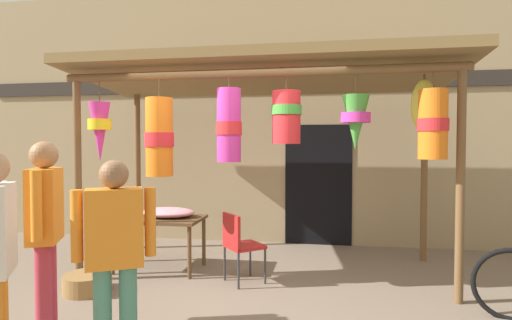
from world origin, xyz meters
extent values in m
plane|color=#756656|center=(0.00, 0.00, 0.00)|extent=(30.00, 30.00, 0.00)
cube|color=#9E8966|center=(0.00, 2.74, 2.18)|extent=(11.43, 0.25, 4.35)
cube|color=#2D2823|center=(0.00, 2.59, 2.70)|extent=(10.29, 0.04, 0.24)
cube|color=black|center=(0.91, 2.60, 1.00)|extent=(1.10, 0.03, 2.00)
cylinder|color=brown|center=(-1.95, 0.26, 1.23)|extent=(0.09, 0.09, 2.47)
cylinder|color=brown|center=(2.42, 0.26, 1.23)|extent=(0.09, 0.09, 2.47)
cylinder|color=brown|center=(-1.95, 1.87, 1.23)|extent=(0.09, 0.09, 2.47)
cylinder|color=brown|center=(2.42, 1.87, 1.23)|extent=(0.09, 0.09, 2.47)
cylinder|color=brown|center=(0.24, 0.26, 2.47)|extent=(4.57, 0.10, 0.10)
cylinder|color=brown|center=(0.24, 1.87, 2.62)|extent=(4.57, 0.10, 0.10)
cube|color=olive|center=(0.24, 1.06, 2.59)|extent=(4.87, 2.12, 0.28)
cylinder|color=brown|center=(-1.63, 0.23, 2.29)|extent=(0.01, 0.01, 0.25)
cone|color=#D13399|center=(-1.63, 0.23, 1.81)|extent=(0.25, 0.25, 0.71)
cylinder|color=yellow|center=(-1.63, 0.23, 1.91)|extent=(0.27, 0.27, 0.13)
cylinder|color=brown|center=(-0.88, 0.22, 2.31)|extent=(0.01, 0.01, 0.21)
cylinder|color=orange|center=(-0.88, 0.22, 1.75)|extent=(0.31, 0.31, 0.91)
cylinder|color=red|center=(-0.88, 0.22, 1.72)|extent=(0.34, 0.34, 0.16)
cylinder|color=brown|center=(-0.05, 0.24, 2.36)|extent=(0.01, 0.01, 0.12)
cylinder|color=#D13399|center=(-0.05, 0.24, 1.88)|extent=(0.27, 0.27, 0.83)
cylinder|color=red|center=(-0.05, 0.24, 1.85)|extent=(0.29, 0.29, 0.15)
cylinder|color=brown|center=(0.60, 0.31, 2.34)|extent=(0.01, 0.01, 0.15)
cylinder|color=red|center=(0.60, 0.31, 1.97)|extent=(0.32, 0.32, 0.59)
cylinder|color=green|center=(0.60, 0.31, 2.05)|extent=(0.34, 0.34, 0.11)
cylinder|color=brown|center=(1.35, 0.27, 2.31)|extent=(0.01, 0.01, 0.22)
cone|color=green|center=(1.35, 0.27, 1.90)|extent=(0.30, 0.30, 0.59)
cylinder|color=#D13399|center=(1.35, 0.27, 1.95)|extent=(0.32, 0.32, 0.11)
cylinder|color=brown|center=(2.13, 0.23, 2.33)|extent=(0.01, 0.01, 0.18)
cylinder|color=orange|center=(2.13, 0.23, 1.87)|extent=(0.29, 0.29, 0.73)
cylinder|color=red|center=(2.13, 0.23, 1.87)|extent=(0.31, 0.31, 0.13)
cylinder|color=#4C3D23|center=(2.07, 0.36, 2.39)|extent=(0.02, 0.02, 0.05)
ellipsoid|color=gold|center=(2.07, 0.36, 2.08)|extent=(0.27, 0.23, 0.56)
cube|color=brown|center=(-1.14, 0.83, 0.68)|extent=(1.13, 0.70, 0.04)
cylinder|color=brown|center=(-1.65, 0.53, 0.33)|extent=(0.05, 0.05, 0.66)
cylinder|color=brown|center=(-0.62, 0.53, 0.33)|extent=(0.05, 0.05, 0.66)
cylinder|color=brown|center=(-1.65, 1.13, 0.33)|extent=(0.05, 0.05, 0.66)
cylinder|color=brown|center=(-0.62, 1.13, 0.33)|extent=(0.05, 0.05, 0.66)
ellipsoid|color=pink|center=(-1.05, 0.88, 0.76)|extent=(0.73, 0.51, 0.12)
ellipsoid|color=green|center=(-0.94, 0.83, 0.77)|extent=(0.33, 0.26, 0.09)
cube|color=#AD1E1E|center=(0.07, 0.52, 0.44)|extent=(0.56, 0.56, 0.04)
cube|color=#AD1E1E|center=(-0.06, 0.41, 0.64)|extent=(0.29, 0.33, 0.40)
cylinder|color=#333338|center=(0.33, 0.50, 0.22)|extent=(0.03, 0.03, 0.44)
cylinder|color=#333338|center=(0.10, 0.78, 0.22)|extent=(0.03, 0.03, 0.44)
cylinder|color=#333338|center=(0.05, 0.27, 0.22)|extent=(0.03, 0.03, 0.44)
cylinder|color=#333338|center=(-0.18, 0.55, 0.22)|extent=(0.03, 0.03, 0.44)
cylinder|color=olive|center=(-1.61, -0.11, 0.10)|extent=(0.53, 0.53, 0.21)
torus|color=black|center=(2.79, -0.09, 0.33)|extent=(0.71, 0.18, 0.71)
cylinder|color=#B23347|center=(-1.35, -1.11, 0.42)|extent=(0.13, 0.13, 0.83)
cylinder|color=#B23347|center=(-1.27, -1.27, 0.42)|extent=(0.13, 0.13, 0.83)
cube|color=orange|center=(-1.31, -1.19, 1.15)|extent=(0.36, 0.45, 0.63)
cylinder|color=orange|center=(-1.41, -0.96, 1.18)|extent=(0.08, 0.08, 0.56)
cylinder|color=orange|center=(-1.21, -1.42, 1.18)|extent=(0.08, 0.08, 0.56)
sphere|color=#9E704C|center=(-1.31, -1.19, 1.57)|extent=(0.23, 0.23, 0.23)
cylinder|color=#4C8E7A|center=(-0.57, -1.57, 0.38)|extent=(0.13, 0.13, 0.76)
cylinder|color=#4C8E7A|center=(-0.41, -1.49, 0.38)|extent=(0.13, 0.13, 0.76)
cube|color=orange|center=(-0.49, -1.53, 1.05)|extent=(0.46, 0.38, 0.57)
cylinder|color=orange|center=(-0.71, -1.65, 1.08)|extent=(0.08, 0.08, 0.52)
cylinder|color=orange|center=(-0.26, -1.41, 1.08)|extent=(0.08, 0.08, 0.52)
sphere|color=#896042|center=(-0.49, -1.53, 1.44)|extent=(0.21, 0.21, 0.21)
cylinder|color=silver|center=(-1.26, -1.72, 1.13)|extent=(0.08, 0.08, 0.54)
camera|label=1|loc=(1.05, -4.30, 1.65)|focal=28.85mm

